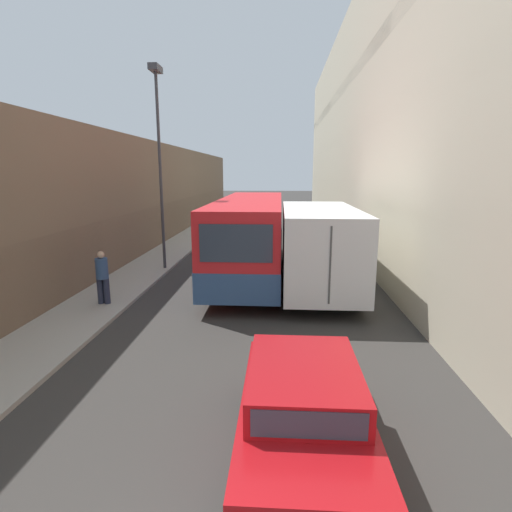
{
  "coord_description": "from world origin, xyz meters",
  "views": [
    {
      "loc": [
        0.77,
        -1.71,
        4.02
      ],
      "look_at": [
        0.07,
        9.83,
        1.6
      ],
      "focal_mm": 28.0,
      "sensor_mm": 36.0,
      "label": 1
    }
  ],
  "objects_px": {
    "car_hatchback": "(303,410)",
    "pedestrian": "(102,276)",
    "bus": "(251,234)",
    "panel_van": "(253,214)",
    "box_truck": "(316,241)",
    "street_lamp": "(159,135)"
  },
  "relations": [
    {
      "from": "car_hatchback",
      "to": "pedestrian",
      "type": "relative_size",
      "value": 2.37
    },
    {
      "from": "bus",
      "to": "panel_van",
      "type": "height_order",
      "value": "bus"
    },
    {
      "from": "panel_van",
      "to": "pedestrian",
      "type": "xyz_separation_m",
      "value": [
        -3.38,
        -17.34,
        -0.11
      ]
    },
    {
      "from": "panel_van",
      "to": "box_truck",
      "type": "bearing_deg",
      "value": -77.07
    },
    {
      "from": "pedestrian",
      "to": "box_truck",
      "type": "bearing_deg",
      "value": 24.98
    },
    {
      "from": "car_hatchback",
      "to": "box_truck",
      "type": "relative_size",
      "value": 0.44
    },
    {
      "from": "bus",
      "to": "street_lamp",
      "type": "height_order",
      "value": "street_lamp"
    },
    {
      "from": "box_truck",
      "to": "car_hatchback",
      "type": "bearing_deg",
      "value": -95.87
    },
    {
      "from": "bus",
      "to": "box_truck",
      "type": "relative_size",
      "value": 1.22
    },
    {
      "from": "panel_van",
      "to": "car_hatchback",
      "type": "bearing_deg",
      "value": -84.37
    },
    {
      "from": "bus",
      "to": "panel_van",
      "type": "distance_m",
      "value": 12.95
    },
    {
      "from": "pedestrian",
      "to": "street_lamp",
      "type": "height_order",
      "value": "street_lamp"
    },
    {
      "from": "bus",
      "to": "pedestrian",
      "type": "bearing_deg",
      "value": -133.22
    },
    {
      "from": "bus",
      "to": "street_lamp",
      "type": "relative_size",
      "value": 1.35
    },
    {
      "from": "box_truck",
      "to": "street_lamp",
      "type": "height_order",
      "value": "street_lamp"
    },
    {
      "from": "pedestrian",
      "to": "street_lamp",
      "type": "bearing_deg",
      "value": 83.8
    },
    {
      "from": "box_truck",
      "to": "panel_van",
      "type": "distance_m",
      "value": 14.62
    },
    {
      "from": "car_hatchback",
      "to": "pedestrian",
      "type": "xyz_separation_m",
      "value": [
        -5.7,
        6.16,
        0.29
      ]
    },
    {
      "from": "car_hatchback",
      "to": "bus",
      "type": "distance_m",
      "value": 10.74
    },
    {
      "from": "car_hatchback",
      "to": "panel_van",
      "type": "bearing_deg",
      "value": 95.63
    },
    {
      "from": "box_truck",
      "to": "pedestrian",
      "type": "xyz_separation_m",
      "value": [
        -6.65,
        -3.1,
        -0.59
      ]
    },
    {
      "from": "bus",
      "to": "street_lamp",
      "type": "distance_m",
      "value": 5.33
    }
  ]
}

